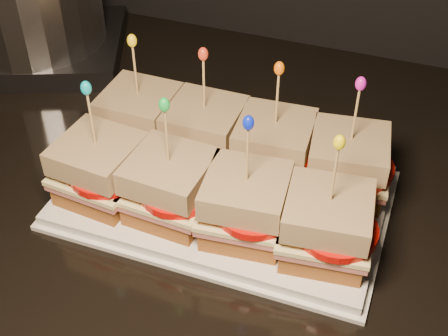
% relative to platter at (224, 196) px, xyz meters
% --- Properties ---
extents(granite_slab, '(2.48, 0.72, 0.03)m').
position_rel_platter_xyz_m(granite_slab, '(0.14, 0.07, -0.03)').
color(granite_slab, black).
rests_on(granite_slab, cabinet).
extents(platter, '(0.38, 0.24, 0.02)m').
position_rel_platter_xyz_m(platter, '(0.00, 0.00, 0.00)').
color(platter, white).
rests_on(platter, granite_slab).
extents(platter_rim, '(0.40, 0.25, 0.01)m').
position_rel_platter_xyz_m(platter_rim, '(0.00, 0.00, -0.01)').
color(platter_rim, white).
rests_on(platter_rim, granite_slab).
extents(sandwich_0_bread_bot, '(0.09, 0.09, 0.02)m').
position_rel_platter_xyz_m(sandwich_0_bread_bot, '(-0.14, 0.05, 0.02)').
color(sandwich_0_bread_bot, brown).
rests_on(sandwich_0_bread_bot, platter).
extents(sandwich_0_ham, '(0.10, 0.09, 0.01)m').
position_rel_platter_xyz_m(sandwich_0_ham, '(-0.14, 0.05, 0.04)').
color(sandwich_0_ham, '#B55E54').
rests_on(sandwich_0_ham, sandwich_0_bread_bot).
extents(sandwich_0_cheese, '(0.10, 0.10, 0.01)m').
position_rel_platter_xyz_m(sandwich_0_cheese, '(-0.14, 0.05, 0.04)').
color(sandwich_0_cheese, '#FFF0A3').
rests_on(sandwich_0_cheese, sandwich_0_ham).
extents(sandwich_0_tomato, '(0.09, 0.09, 0.01)m').
position_rel_platter_xyz_m(sandwich_0_tomato, '(-0.12, 0.05, 0.05)').
color(sandwich_0_tomato, red).
rests_on(sandwich_0_tomato, sandwich_0_cheese).
extents(sandwich_0_bread_top, '(0.09, 0.09, 0.03)m').
position_rel_platter_xyz_m(sandwich_0_bread_top, '(-0.14, 0.05, 0.07)').
color(sandwich_0_bread_top, '#5B350E').
rests_on(sandwich_0_bread_top, sandwich_0_tomato).
extents(sandwich_0_pick, '(0.00, 0.00, 0.09)m').
position_rel_platter_xyz_m(sandwich_0_pick, '(-0.14, 0.05, 0.12)').
color(sandwich_0_pick, tan).
rests_on(sandwich_0_pick, sandwich_0_bread_top).
extents(sandwich_0_frill, '(0.01, 0.01, 0.02)m').
position_rel_platter_xyz_m(sandwich_0_frill, '(-0.14, 0.05, 0.16)').
color(sandwich_0_frill, yellow).
rests_on(sandwich_0_frill, sandwich_0_pick).
extents(sandwich_1_bread_bot, '(0.09, 0.09, 0.02)m').
position_rel_platter_xyz_m(sandwich_1_bread_bot, '(-0.05, 0.05, 0.02)').
color(sandwich_1_bread_bot, brown).
rests_on(sandwich_1_bread_bot, platter).
extents(sandwich_1_ham, '(0.10, 0.09, 0.01)m').
position_rel_platter_xyz_m(sandwich_1_ham, '(-0.05, 0.05, 0.04)').
color(sandwich_1_ham, '#B55E54').
rests_on(sandwich_1_ham, sandwich_1_bread_bot).
extents(sandwich_1_cheese, '(0.10, 0.10, 0.01)m').
position_rel_platter_xyz_m(sandwich_1_cheese, '(-0.05, 0.05, 0.04)').
color(sandwich_1_cheese, '#FFF0A3').
rests_on(sandwich_1_cheese, sandwich_1_ham).
extents(sandwich_1_tomato, '(0.09, 0.09, 0.01)m').
position_rel_platter_xyz_m(sandwich_1_tomato, '(-0.03, 0.05, 0.05)').
color(sandwich_1_tomato, red).
rests_on(sandwich_1_tomato, sandwich_1_cheese).
extents(sandwich_1_bread_top, '(0.09, 0.09, 0.03)m').
position_rel_platter_xyz_m(sandwich_1_bread_top, '(-0.05, 0.05, 0.07)').
color(sandwich_1_bread_top, '#5B350E').
rests_on(sandwich_1_bread_top, sandwich_1_tomato).
extents(sandwich_1_pick, '(0.00, 0.00, 0.09)m').
position_rel_platter_xyz_m(sandwich_1_pick, '(-0.05, 0.05, 0.12)').
color(sandwich_1_pick, tan).
rests_on(sandwich_1_pick, sandwich_1_bread_top).
extents(sandwich_1_frill, '(0.01, 0.01, 0.02)m').
position_rel_platter_xyz_m(sandwich_1_frill, '(-0.05, 0.05, 0.16)').
color(sandwich_1_frill, red).
rests_on(sandwich_1_frill, sandwich_1_pick).
extents(sandwich_2_bread_bot, '(0.09, 0.09, 0.02)m').
position_rel_platter_xyz_m(sandwich_2_bread_bot, '(0.05, 0.05, 0.02)').
color(sandwich_2_bread_bot, brown).
rests_on(sandwich_2_bread_bot, platter).
extents(sandwich_2_ham, '(0.10, 0.10, 0.01)m').
position_rel_platter_xyz_m(sandwich_2_ham, '(0.05, 0.05, 0.04)').
color(sandwich_2_ham, '#B55E54').
rests_on(sandwich_2_ham, sandwich_2_bread_bot).
extents(sandwich_2_cheese, '(0.10, 0.10, 0.01)m').
position_rel_platter_xyz_m(sandwich_2_cheese, '(0.05, 0.05, 0.04)').
color(sandwich_2_cheese, '#FFF0A3').
rests_on(sandwich_2_cheese, sandwich_2_ham).
extents(sandwich_2_tomato, '(0.09, 0.09, 0.01)m').
position_rel_platter_xyz_m(sandwich_2_tomato, '(0.06, 0.05, 0.05)').
color(sandwich_2_tomato, red).
rests_on(sandwich_2_tomato, sandwich_2_cheese).
extents(sandwich_2_bread_top, '(0.09, 0.09, 0.03)m').
position_rel_platter_xyz_m(sandwich_2_bread_top, '(0.05, 0.05, 0.07)').
color(sandwich_2_bread_top, '#5B350E').
rests_on(sandwich_2_bread_top, sandwich_2_tomato).
extents(sandwich_2_pick, '(0.00, 0.00, 0.09)m').
position_rel_platter_xyz_m(sandwich_2_pick, '(0.05, 0.05, 0.12)').
color(sandwich_2_pick, tan).
rests_on(sandwich_2_pick, sandwich_2_bread_top).
extents(sandwich_2_frill, '(0.01, 0.01, 0.02)m').
position_rel_platter_xyz_m(sandwich_2_frill, '(0.05, 0.05, 0.16)').
color(sandwich_2_frill, orange).
rests_on(sandwich_2_frill, sandwich_2_pick).
extents(sandwich_3_bread_bot, '(0.10, 0.10, 0.02)m').
position_rel_platter_xyz_m(sandwich_3_bread_bot, '(0.14, 0.05, 0.02)').
color(sandwich_3_bread_bot, brown).
rests_on(sandwich_3_bread_bot, platter).
extents(sandwich_3_ham, '(0.11, 0.10, 0.01)m').
position_rel_platter_xyz_m(sandwich_3_ham, '(0.14, 0.05, 0.04)').
color(sandwich_3_ham, '#B55E54').
rests_on(sandwich_3_ham, sandwich_3_bread_bot).
extents(sandwich_3_cheese, '(0.11, 0.11, 0.01)m').
position_rel_platter_xyz_m(sandwich_3_cheese, '(0.14, 0.05, 0.04)').
color(sandwich_3_cheese, '#FFF0A3').
rests_on(sandwich_3_cheese, sandwich_3_ham).
extents(sandwich_3_tomato, '(0.09, 0.09, 0.01)m').
position_rel_platter_xyz_m(sandwich_3_tomato, '(0.15, 0.05, 0.05)').
color(sandwich_3_tomato, red).
rests_on(sandwich_3_tomato, sandwich_3_cheese).
extents(sandwich_3_bread_top, '(0.10, 0.10, 0.03)m').
position_rel_platter_xyz_m(sandwich_3_bread_top, '(0.14, 0.05, 0.07)').
color(sandwich_3_bread_top, '#5B350E').
rests_on(sandwich_3_bread_top, sandwich_3_tomato).
extents(sandwich_3_pick, '(0.00, 0.00, 0.09)m').
position_rel_platter_xyz_m(sandwich_3_pick, '(0.14, 0.05, 0.12)').
color(sandwich_3_pick, tan).
rests_on(sandwich_3_pick, sandwich_3_bread_top).
extents(sandwich_3_frill, '(0.01, 0.01, 0.02)m').
position_rel_platter_xyz_m(sandwich_3_frill, '(0.14, 0.05, 0.16)').
color(sandwich_3_frill, '#D517B1').
rests_on(sandwich_3_frill, sandwich_3_pick).
extents(sandwich_4_bread_bot, '(0.10, 0.10, 0.02)m').
position_rel_platter_xyz_m(sandwich_4_bread_bot, '(-0.14, -0.05, 0.02)').
color(sandwich_4_bread_bot, brown).
rests_on(sandwich_4_bread_bot, platter).
extents(sandwich_4_ham, '(0.10, 0.10, 0.01)m').
position_rel_platter_xyz_m(sandwich_4_ham, '(-0.14, -0.05, 0.04)').
color(sandwich_4_ham, '#B55E54').
rests_on(sandwich_4_ham, sandwich_4_bread_bot).
extents(sandwich_4_cheese, '(0.11, 0.10, 0.01)m').
position_rel_platter_xyz_m(sandwich_4_cheese, '(-0.14, -0.05, 0.04)').
color(sandwich_4_cheese, '#FFF0A3').
rests_on(sandwich_4_cheese, sandwich_4_ham).
extents(sandwich_4_tomato, '(0.09, 0.09, 0.01)m').
position_rel_platter_xyz_m(sandwich_4_tomato, '(-0.12, -0.06, 0.05)').
color(sandwich_4_tomato, red).
rests_on(sandwich_4_tomato, sandwich_4_cheese).
extents(sandwich_4_bread_top, '(0.10, 0.10, 0.03)m').
position_rel_platter_xyz_m(sandwich_4_bread_top, '(-0.14, -0.05, 0.07)').
color(sandwich_4_bread_top, '#5B350E').
rests_on(sandwich_4_bread_top, sandwich_4_tomato).
extents(sandwich_4_pick, '(0.00, 0.00, 0.09)m').
position_rel_platter_xyz_m(sandwich_4_pick, '(-0.14, -0.05, 0.12)').
color(sandwich_4_pick, tan).
rests_on(sandwich_4_pick, sandwich_4_bread_top).
extents(sandwich_4_frill, '(0.01, 0.01, 0.02)m').
position_rel_platter_xyz_m(sandwich_4_frill, '(-0.14, -0.05, 0.16)').
color(sandwich_4_frill, '#0BA2B3').
rests_on(sandwich_4_frill, sandwich_4_pick).
extents(sandwich_5_bread_bot, '(0.09, 0.09, 0.02)m').
position_rel_platter_xyz_m(sandwich_5_bread_bot, '(-0.05, -0.05, 0.02)').
color(sandwich_5_bread_bot, brown).
rests_on(sandwich_5_bread_bot, platter).
extents(sandwich_5_ham, '(0.10, 0.10, 0.01)m').
position_rel_platter_xyz_m(sandwich_5_ham, '(-0.05, -0.05, 0.04)').
color(sandwich_5_ham, '#B55E54').
rests_on(sandwich_5_ham, sandwich_5_bread_bot).
extents(sandwich_5_cheese, '(0.10, 0.10, 0.01)m').
position_rel_platter_xyz_m(sandwich_5_cheese, '(-0.05, -0.05, 0.04)').
color(sandwich_5_cheese, '#FFF0A3').
rests_on(sandwich_5_cheese, sandwich_5_ham).
extents(sandwich_5_tomato, '(0.09, 0.09, 0.01)m').
position_rel_platter_xyz_m(sandwich_5_tomato, '(-0.03, -0.06, 0.05)').
color(sandwich_5_tomato, red).
rests_on(sandwich_5_tomato, sandwich_5_cheese).
extents(sandwich_5_bread_top, '(0.09, 0.09, 0.03)m').
position_rel_platter_xyz_m(sandwich_5_bread_top, '(-0.05, -0.05, 0.07)').
color(sandwich_5_bread_top, '#5B350E').
rests_on(sandwich_5_bread_top, sandwich_5_tomato).
extents(sandwich_5_pick, '(0.00, 0.00, 0.09)m').
position_rel_platter_xyz_m(sandwich_5_pick, '(-0.05, -0.05, 0.12)').
color(sandwich_5_pick, tan).
rests_on(sandwich_5_pick, sandwich_5_bread_top).
extents(sandwich_5_frill, '(0.01, 0.01, 0.02)m').
position_rel_platter_xyz_m(sandwich_5_frill, '(-0.05, -0.05, 0.16)').
color(sandwich_5_frill, green).
rests_on(sandwich_5_frill, sandwich_5_pick).
extents(sandwich_6_bread_bot, '(0.10, 0.10, 0.02)m').
position_rel_platter_xyz_m(sandwich_6_bread_bot, '(0.05, -0.05, 0.02)').
color(sandwich_6_bread_bot, brown).
rests_on(sandwich_6_bread_bot, platter).
extents(sandwich_6_ham, '(0.10, 0.10, 0.01)m').
position_rel_platter_xyz_m(sandwich_6_ham, '(0.05, -0.05, 0.04)').
color(sandwich_6_ham, '#B55E54').
rests_on(sandwich_6_ham, sandwich_6_bread_bot).
extents(sandwich_6_cheese, '(0.11, 0.10, 0.01)m').
position_rel_platter_xyz_m(sandwich_6_cheese, '(0.05, -0.05, 0.04)').
color(sandwich_6_cheese, '#FFF0A3').
rests_on(sandwich_6_cheese, sandwich_6_ham).
extents(sandwich_6_tomato, '(0.09, 0.09, 0.01)m').
position_rel_platter_xyz_m(sandwich_6_tomato, '(0.06, -0.06, 0.05)').
color(sandwich_6_tomato, red).
rests_on(sandwich_6_tomato, sandwich_6_cheese).
extents(sandwich_6_bread_top, '(0.10, 0.10, 0.03)m').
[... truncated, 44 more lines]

